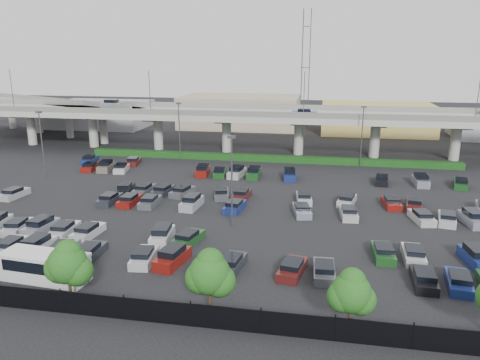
{
  "coord_description": "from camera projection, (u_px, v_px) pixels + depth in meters",
  "views": [
    {
      "loc": [
        9.67,
        -56.3,
        18.85
      ],
      "look_at": [
        -1.33,
        4.4,
        2.0
      ],
      "focal_mm": 35.0,
      "sensor_mm": 36.0,
      "label": 1
    }
  ],
  "objects": [
    {
      "name": "shuttle_bus",
      "position": [
        45.0,
        266.0,
        39.8
      ],
      "size": [
        7.79,
        3.27,
        2.44
      ],
      "color": "silver",
      "rests_on": "ground"
    },
    {
      "name": "light_poles",
      "position": [
        216.0,
        152.0,
        61.03
      ],
      "size": [
        66.9,
        48.38,
        10.3
      ],
      "color": "#444448",
      "rests_on": "ground"
    },
    {
      "name": "tree_row",
      "position": [
        192.0,
        272.0,
        33.84
      ],
      "size": [
        65.07,
        3.66,
        5.94
      ],
      "color": "#332316",
      "rests_on": "ground"
    },
    {
      "name": "ground",
      "position": [
        244.0,
        204.0,
        60.07
      ],
      "size": [
        280.0,
        280.0,
        0.0
      ],
      "primitive_type": "plane",
      "color": "black"
    },
    {
      "name": "fence",
      "position": [
        177.0,
        314.0,
        33.26
      ],
      "size": [
        70.0,
        0.1,
        2.0
      ],
      "color": "black",
      "rests_on": "ground"
    },
    {
      "name": "hedge",
      "position": [
        268.0,
        158.0,
        83.65
      ],
      "size": [
        66.0,
        1.6,
        1.1
      ],
      "primitive_type": "cube",
      "color": "#103711",
      "rests_on": "ground"
    },
    {
      "name": "comm_tower",
      "position": [
        306.0,
        65.0,
        125.51
      ],
      "size": [
        2.4,
        2.4,
        30.0
      ],
      "color": "#444448",
      "rests_on": "ground"
    },
    {
      "name": "overpass",
      "position": [
        272.0,
        117.0,
        88.66
      ],
      "size": [
        150.0,
        13.0,
        15.8
      ],
      "color": "#97978F",
      "rests_on": "ground"
    },
    {
      "name": "parked_cars",
      "position": [
        225.0,
        210.0,
        55.92
      ],
      "size": [
        63.07,
        41.64,
        1.67
      ],
      "color": "#4C4E52",
      "rests_on": "ground"
    },
    {
      "name": "on_ramp",
      "position": [
        54.0,
        106.0,
        108.09
      ],
      "size": [
        50.93,
        30.13,
        8.8
      ],
      "color": "#97978F",
      "rests_on": "ground"
    },
    {
      "name": "distant_buildings",
      "position": [
        336.0,
        116.0,
        115.63
      ],
      "size": [
        138.0,
        24.0,
        9.0
      ],
      "color": "gray",
      "rests_on": "ground"
    }
  ]
}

